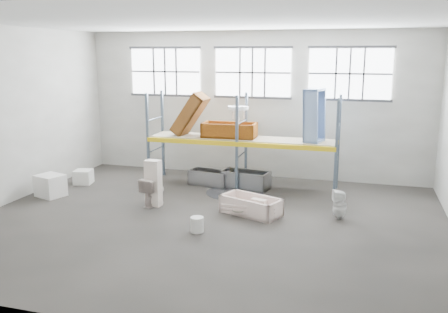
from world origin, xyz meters
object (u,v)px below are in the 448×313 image
at_px(toilet_beige, 153,191).
at_px(rust_tub_flat, 229,130).
at_px(toilet_white, 340,205).
at_px(steel_tub_right, 245,179).
at_px(steel_tub_left, 210,177).
at_px(bucket, 197,225).
at_px(cistern_tall, 153,183).
at_px(bathtub_beige, 251,205).
at_px(carton_near, 50,186).
at_px(blue_tub_upright, 314,116).

height_order(toilet_beige, rust_tub_flat, rust_tub_flat).
bearing_deg(toilet_white, steel_tub_right, -140.86).
height_order(steel_tub_left, bucket, steel_tub_left).
bearing_deg(bucket, cistern_tall, 139.73).
bearing_deg(rust_tub_flat, bathtub_beige, -62.68).
xyz_separation_m(toilet_white, bucket, (-3.25, -1.93, -0.20)).
distance_m(toilet_white, steel_tub_right, 3.75).
bearing_deg(toilet_beige, rust_tub_flat, -107.39).
xyz_separation_m(toilet_beige, steel_tub_right, (2.10, 2.45, -0.13)).
height_order(steel_tub_left, steel_tub_right, steel_tub_right).
relative_size(bucket, carton_near, 0.48).
relative_size(steel_tub_left, bucket, 3.59).
bearing_deg(cistern_tall, steel_tub_right, 56.66).
xyz_separation_m(toilet_white, steel_tub_left, (-4.26, 2.19, -0.14)).
distance_m(steel_tub_right, bucket, 4.09).
relative_size(cistern_tall, steel_tub_left, 0.99).
bearing_deg(rust_tub_flat, blue_tub_upright, -0.01).
distance_m(rust_tub_flat, bucket, 4.59).
height_order(bathtub_beige, steel_tub_right, steel_tub_right).
bearing_deg(carton_near, steel_tub_right, 25.01).
xyz_separation_m(toilet_beige, toilet_white, (5.15, 0.29, -0.02)).
xyz_separation_m(bathtub_beige, steel_tub_left, (-1.96, 2.46, 0.01)).
distance_m(toilet_beige, cistern_tall, 0.27).
height_order(steel_tub_left, carton_near, carton_near).
relative_size(steel_tub_right, carton_near, 1.97).
xyz_separation_m(toilet_white, rust_tub_flat, (-3.65, 2.34, 1.43)).
bearing_deg(rust_tub_flat, toilet_beige, -119.73).
bearing_deg(toilet_white, rust_tub_flat, -138.32).
relative_size(steel_tub_left, blue_tub_upright, 0.83).
bearing_deg(blue_tub_upright, steel_tub_left, -177.35).
relative_size(toilet_beige, toilet_white, 1.04).
bearing_deg(bucket, toilet_beige, 139.18).
relative_size(toilet_beige, steel_tub_right, 0.54).
relative_size(toilet_beige, steel_tub_left, 0.61).
height_order(bathtub_beige, toilet_beige, toilet_beige).
height_order(toilet_beige, toilet_white, toilet_beige).
xyz_separation_m(steel_tub_left, blue_tub_upright, (3.29, 0.15, 2.15)).
relative_size(toilet_white, steel_tub_left, 0.58).
xyz_separation_m(cistern_tall, blue_tub_upright, (4.14, 2.70, 1.73)).
distance_m(rust_tub_flat, blue_tub_upright, 2.74).
bearing_deg(carton_near, toilet_white, 2.58).
xyz_separation_m(cistern_tall, toilet_white, (5.11, 0.35, -0.27)).
bearing_deg(bathtub_beige, carton_near, -157.70).
bearing_deg(steel_tub_right, steel_tub_left, 178.55).
distance_m(toilet_beige, carton_near, 3.35).
bearing_deg(cistern_tall, steel_tub_left, 77.44).
distance_m(toilet_beige, toilet_white, 5.16).
relative_size(toilet_white, rust_tub_flat, 0.45).
height_order(toilet_white, steel_tub_right, toilet_white).
relative_size(toilet_beige, cistern_tall, 0.61).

